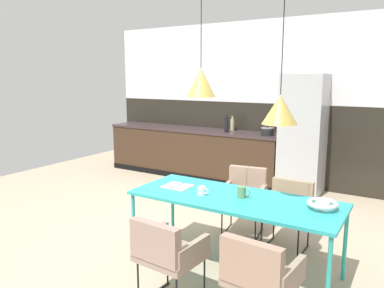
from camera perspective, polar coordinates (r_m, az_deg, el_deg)
ground_plane at (r=4.38m, az=-6.75°, el=-15.05°), size 8.44×8.44×0.00m
back_wall_splashback_dark at (r=6.85m, az=9.81°, el=0.32°), size 6.04×0.12×1.42m
back_wall_panel_upper at (r=6.76m, az=10.18°, el=12.23°), size 6.04×0.12×1.42m
kitchen_counter at (r=7.09m, az=0.00°, el=-1.28°), size 3.47×0.63×0.91m
refrigerator_column at (r=6.19m, az=16.55°, el=1.35°), size 0.65×0.60×1.92m
dining_table at (r=3.62m, az=6.48°, el=-8.69°), size 2.00×0.79×0.74m
armchair_by_stool at (r=4.58m, az=8.09°, el=-7.15°), size 0.55×0.54×0.78m
armchair_corner_seat at (r=3.10m, az=-4.05°, el=-15.72°), size 0.52×0.50×0.77m
armchair_near_window at (r=4.26m, az=14.53°, el=-8.93°), size 0.50×0.48×0.74m
armchair_head_of_table at (r=2.85m, az=10.12°, el=-18.63°), size 0.52×0.51×0.77m
fruit_bowl at (r=3.45m, az=19.30°, el=-8.65°), size 0.26×0.26×0.07m
open_book at (r=3.91m, az=-2.21°, el=-6.46°), size 0.27×0.24×0.02m
mug_short_terracotta at (r=3.59m, az=7.64°, el=-7.29°), size 0.13×0.08×0.11m
mug_glass_clear at (r=3.64m, az=1.50°, el=-7.16°), size 0.12×0.08×0.08m
cooking_pot at (r=6.30m, az=11.43°, el=1.89°), size 0.21×0.21×0.15m
bottle_wine_green at (r=6.77m, az=6.17°, el=2.98°), size 0.07×0.07×0.26m
bottle_vinegar_dark at (r=6.56m, az=5.28°, el=2.94°), size 0.07×0.07×0.30m
pendant_lamp_over_table_near at (r=3.65m, az=1.37°, el=9.38°), size 0.28×0.28×1.11m
pendant_lamp_over_table_far at (r=3.32m, az=13.30°, el=5.18°), size 0.31×0.31×1.32m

